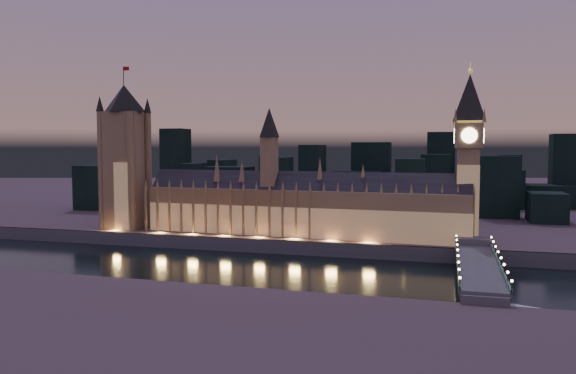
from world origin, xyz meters
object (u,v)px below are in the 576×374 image
(victoria_tower, at_px, (125,149))
(westminster_bridge, at_px, (477,271))
(river_boat, at_px, (545,320))
(palace_of_westminster, at_px, (299,205))
(elizabeth_tower, at_px, (469,143))

(victoria_tower, xyz_separation_m, westminster_bridge, (220.87, -65.36, -54.80))
(victoria_tower, height_order, river_boat, victoria_tower)
(palace_of_westminster, relative_size, river_boat, 4.31)
(palace_of_westminster, distance_m, westminster_bridge, 121.76)
(palace_of_westminster, relative_size, elizabeth_tower, 2.00)
(palace_of_westminster, distance_m, elizabeth_tower, 104.92)
(victoria_tower, distance_m, elizabeth_tower, 218.02)
(victoria_tower, bearing_deg, westminster_bridge, -16.49)
(river_boat, bearing_deg, elizabeth_tower, 100.80)
(elizabeth_tower, xyz_separation_m, river_boat, (22.87, -119.92, -62.47))
(palace_of_westminster, xyz_separation_m, westminster_bridge, (100.80, -65.20, -20.38))
(victoria_tower, relative_size, westminster_bridge, 0.95)
(victoria_tower, relative_size, elizabeth_tower, 1.06)
(victoria_tower, xyz_separation_m, river_boat, (240.87, -119.91, -59.23))
(westminster_bridge, bearing_deg, victoria_tower, 163.51)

